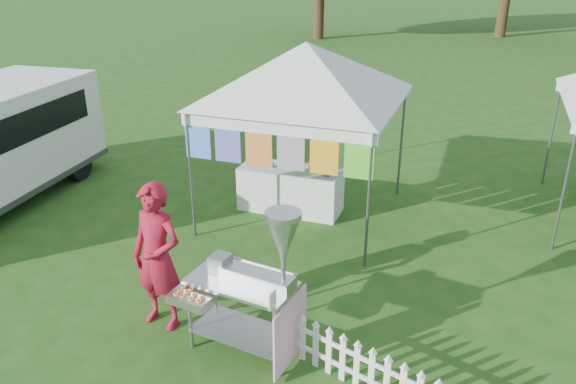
% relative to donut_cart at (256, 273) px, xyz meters
% --- Properties ---
extents(ground, '(120.00, 120.00, 0.00)m').
position_rel_donut_cart_xyz_m(ground, '(-0.69, 0.29, -1.10)').
color(ground, '#1D4915').
rests_on(ground, ground).
extents(canopy_main, '(4.24, 4.24, 3.45)m').
position_rel_donut_cart_xyz_m(canopy_main, '(-0.69, 3.79, 1.88)').
color(canopy_main, '#59595E').
rests_on(canopy_main, ground).
extents(donut_cart, '(1.44, 0.89, 1.88)m').
position_rel_donut_cart_xyz_m(donut_cart, '(0.00, 0.00, 0.00)').
color(donut_cart, gray).
rests_on(donut_cart, ground).
extents(vendor, '(0.74, 0.54, 1.89)m').
position_rel_donut_cart_xyz_m(vendor, '(-1.35, 0.16, -0.16)').
color(vendor, maroon).
rests_on(vendor, ground).
extents(picket_fence, '(1.71, 0.61, 0.56)m').
position_rel_donut_cart_xyz_m(picket_fence, '(1.28, -0.17, -0.82)').
color(picket_fence, white).
rests_on(picket_fence, ground).
extents(display_table, '(1.80, 0.70, 0.79)m').
position_rel_donut_cart_xyz_m(display_table, '(-0.97, 3.86, -0.71)').
color(display_table, white).
rests_on(display_table, ground).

